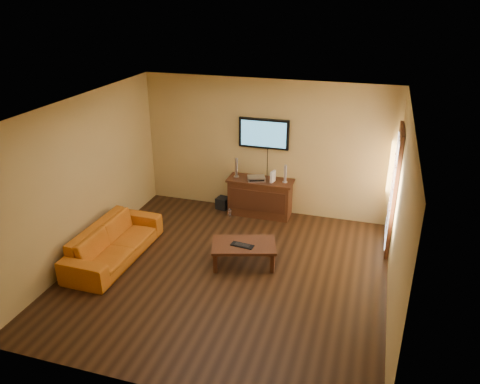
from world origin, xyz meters
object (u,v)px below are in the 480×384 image
at_px(av_receiver, 256,178).
at_px(subwoofer, 223,203).
at_px(speaker_right, 285,174).
at_px(speaker_left, 236,168).
at_px(television, 264,134).
at_px(coffee_table, 244,246).
at_px(media_console, 260,197).
at_px(keyboard, 242,245).
at_px(game_console, 273,177).
at_px(sofa, 113,237).
at_px(bottle, 230,213).

relative_size(av_receiver, subwoofer, 1.42).
bearing_deg(speaker_right, subwoofer, 178.37).
height_order(speaker_left, av_receiver, speaker_left).
relative_size(television, coffee_table, 0.85).
height_order(media_console, television, television).
height_order(media_console, av_receiver, av_receiver).
bearing_deg(coffee_table, keyboard, -95.74).
xyz_separation_m(game_console, subwoofer, (-1.07, 0.08, -0.75)).
bearing_deg(sofa, bottle, -33.40).
bearing_deg(subwoofer, av_receiver, 3.98).
bearing_deg(speaker_left, speaker_right, 0.07).
bearing_deg(media_console, keyboard, -83.75).
height_order(coffee_table, speaker_right, speaker_right).
bearing_deg(keyboard, game_console, 88.68).
distance_m(television, speaker_right, 0.90).
relative_size(game_console, subwoofer, 0.93).
relative_size(media_console, television, 1.31).
relative_size(coffee_table, av_receiver, 3.46).
distance_m(television, sofa, 3.44).
bearing_deg(media_console, subwoofer, 176.51).
bearing_deg(av_receiver, television, 53.16).
distance_m(coffee_table, speaker_right, 2.02).
distance_m(subwoofer, bottle, 0.44).
relative_size(media_console, coffee_table, 1.11).
bearing_deg(keyboard, bottle, 114.59).
bearing_deg(game_console, television, 151.19).
xyz_separation_m(television, game_console, (0.26, -0.24, -0.78)).
bearing_deg(media_console, speaker_right, 1.46).
distance_m(media_console, game_console, 0.55).
bearing_deg(bottle, television, 42.63).
distance_m(television, bottle, 1.73).
bearing_deg(speaker_left, media_console, -1.29).
bearing_deg(sofa, game_console, -42.82).
bearing_deg(keyboard, coffee_table, 84.26).
xyz_separation_m(bottle, keyboard, (0.76, -1.67, 0.31)).
bearing_deg(television, speaker_left, -158.49).
distance_m(television, speaker_left, 0.89).
height_order(television, speaker_right, television).
height_order(sofa, game_console, game_console).
xyz_separation_m(coffee_table, speaker_left, (-0.72, 1.91, 0.60)).
relative_size(coffee_table, sofa, 0.58).
xyz_separation_m(sofa, game_console, (2.20, 2.31, 0.47)).
distance_m(av_receiver, bottle, 0.89).
xyz_separation_m(speaker_right, subwoofer, (-1.30, 0.04, -0.80)).
height_order(speaker_right, av_receiver, speaker_right).
height_order(speaker_right, keyboard, speaker_right).
distance_m(media_console, sofa, 3.04).
relative_size(sofa, speaker_right, 5.69).
distance_m(game_console, subwoofer, 1.31).
xyz_separation_m(coffee_table, subwoofer, (-1.03, 1.95, -0.22)).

